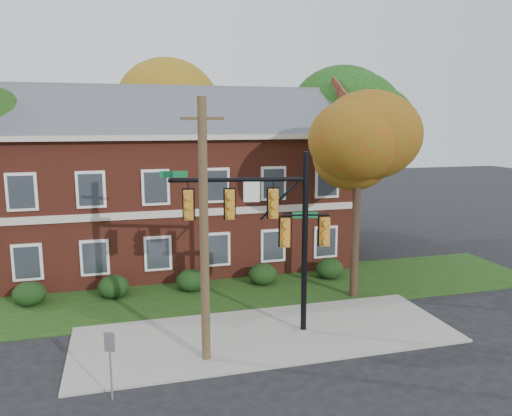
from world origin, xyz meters
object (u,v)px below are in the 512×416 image
object	(u,v)px
tree_far_rear	(181,107)
tree_right_rear	(357,117)
sign_post	(110,354)
hedge_left	(114,287)
hedge_far_left	(29,294)
hedge_right	(263,274)
traffic_signal	(272,224)
hedge_center	(191,280)
utility_pole	(204,232)
apartment_building	(176,174)
hedge_far_right	(329,269)
tree_near_right	(365,149)

from	to	relation	value
tree_far_rear	tree_right_rear	bearing A→B (deg)	-35.00
sign_post	hedge_left	bearing A→B (deg)	111.73
tree_right_rear	hedge_left	bearing A→B (deg)	-157.58
hedge_far_left	tree_right_rear	xyz separation A→B (m)	(18.31, 6.11, 7.60)
hedge_right	tree_right_rear	bearing A→B (deg)	38.02
tree_far_rear	traffic_signal	world-z (taller)	tree_far_rear
hedge_left	tree_right_rear	size ratio (longest dim) A/B	0.13
hedge_far_left	sign_post	size ratio (longest dim) A/B	0.68
tree_far_rear	sign_post	size ratio (longest dim) A/B	5.60
hedge_left	tree_right_rear	bearing A→B (deg)	22.42
hedge_center	tree_far_rear	size ratio (longest dim) A/B	0.12
hedge_far_left	utility_pole	bearing A→B (deg)	-47.24
apartment_building	hedge_left	bearing A→B (deg)	-123.67
hedge_center	sign_post	xyz separation A→B (m)	(-3.50, -8.70, 0.87)
traffic_signal	hedge_left	bearing A→B (deg)	145.15
hedge_center	traffic_signal	distance (m)	7.07
utility_pole	hedge_center	bearing A→B (deg)	98.18
hedge_right	hedge_far_right	bearing A→B (deg)	0.00
hedge_left	sign_post	bearing A→B (deg)	-90.00
hedge_right	utility_pole	xyz separation A→B (m)	(-4.00, -7.03, 3.84)
hedge_right	tree_right_rear	world-z (taller)	tree_right_rear
tree_far_rear	hedge_center	bearing A→B (deg)	-95.85
hedge_center	hedge_far_left	bearing A→B (deg)	180.00
hedge_left	hedge_right	world-z (taller)	same
hedge_center	tree_near_right	world-z (taller)	tree_near_right
hedge_left	hedge_right	size ratio (longest dim) A/B	1.00
hedge_far_left	sign_post	bearing A→B (deg)	-68.09
hedge_right	utility_pole	bearing A→B (deg)	-119.64
hedge_far_left	hedge_far_right	size ratio (longest dim) A/B	1.00
tree_far_rear	apartment_building	bearing A→B (deg)	-99.71
apartment_building	utility_pole	distance (m)	12.31
tree_near_right	utility_pole	size ratio (longest dim) A/B	1.00
tree_right_rear	hedge_far_left	bearing A→B (deg)	-161.55
hedge_left	traffic_signal	world-z (taller)	traffic_signal
hedge_center	utility_pole	xyz separation A→B (m)	(-0.50, -7.03, 3.84)
hedge_center	traffic_signal	world-z (taller)	traffic_signal
tree_far_rear	sign_post	distance (m)	23.54
utility_pole	tree_far_rear	bearing A→B (deg)	97.02
tree_right_rear	traffic_signal	size ratio (longest dim) A/B	1.56
apartment_building	hedge_left	size ratio (longest dim) A/B	13.43
tree_far_rear	sign_post	bearing A→B (deg)	-102.53
hedge_far_left	hedge_far_right	bearing A→B (deg)	0.00
hedge_far_left	tree_near_right	distance (m)	15.75
tree_far_rear	hedge_far_left	bearing A→B (deg)	-122.50
hedge_far_left	traffic_signal	size ratio (longest dim) A/B	0.21
hedge_center	tree_near_right	distance (m)	9.90
apartment_building	tree_far_rear	size ratio (longest dim) A/B	1.63
traffic_signal	sign_post	xyz separation A→B (m)	(-5.69, -3.09, -2.82)
traffic_signal	sign_post	world-z (taller)	traffic_signal
apartment_building	tree_far_rear	bearing A→B (deg)	80.29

